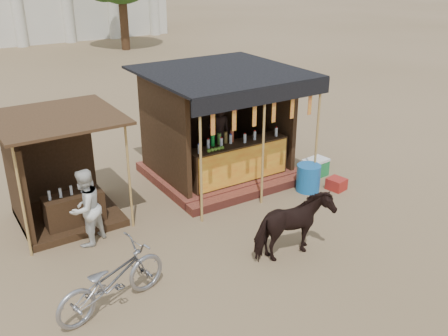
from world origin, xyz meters
TOP-DOWN VIEW (x-y plane):
  - ground at (0.00, 0.00)m, footprint 120.00×120.00m
  - main_stall at (1.01, 3.36)m, footprint 3.60×3.61m
  - secondary_stall at (-3.17, 3.24)m, footprint 2.40×2.40m
  - cow at (0.17, -0.56)m, footprint 1.55×0.76m
  - motorbike at (-3.25, -0.14)m, footprint 2.12×1.14m
  - bystander at (-2.95, 2.00)m, footprint 0.97×0.91m
  - blue_barrel at (2.36, 1.49)m, footprint 0.60×0.60m
  - red_crate at (2.99, 1.15)m, footprint 0.45×0.48m
  - cooler at (3.10, 2.04)m, footprint 0.69×0.51m

SIDE VIEW (x-z plane):
  - ground at x=0.00m, z-range 0.00..0.00m
  - red_crate at x=2.99m, z-range 0.00..0.28m
  - cooler at x=3.10m, z-range 0.00..0.46m
  - blue_barrel at x=2.36m, z-range 0.00..0.67m
  - motorbike at x=-3.25m, z-range 0.00..1.06m
  - cow at x=0.17m, z-range 0.00..1.29m
  - bystander at x=-2.95m, z-range 0.00..1.59m
  - secondary_stall at x=-3.17m, z-range -0.34..2.04m
  - main_stall at x=1.01m, z-range -0.37..2.41m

